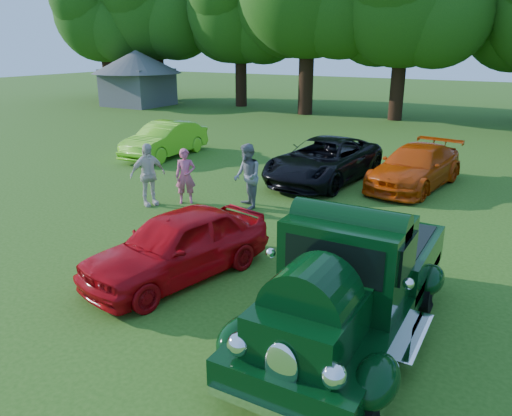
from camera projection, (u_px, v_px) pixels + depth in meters
The scene contains 10 objects.
ground at pixel (269, 295), 9.07m from camera, with size 120.00×120.00×0.00m, color #285112.
hero_pickup at pixel (351, 284), 7.59m from camera, with size 2.38×5.12×2.00m.
red_convertible at pixel (178, 245), 9.59m from camera, with size 1.57×3.91×1.33m, color #BC080E.
back_car_lime at pixel (165, 140), 19.96m from camera, with size 1.45×4.15×1.37m, color #6AD11B.
back_car_black at pixel (324, 160), 16.35m from camera, with size 2.33×5.05×1.40m, color black.
back_car_orange at pixel (415, 167), 15.69m from camera, with size 1.82×4.48×1.30m, color #C23C06.
spectator_pink at pixel (185, 176), 14.06m from camera, with size 0.57×0.38×1.57m, color #C95276.
spectator_grey at pixel (247, 176), 13.60m from camera, with size 0.87×0.68×1.79m, color slate.
spectator_white at pixel (148, 175), 13.83m from camera, with size 1.03×0.43×1.76m, color beige.
gazebo at pixel (137, 72), 35.94m from camera, with size 6.40×6.40×3.90m.
Camera 1 is at (3.78, -7.18, 4.35)m, focal length 35.00 mm.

